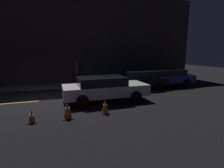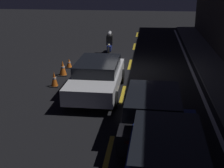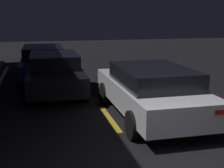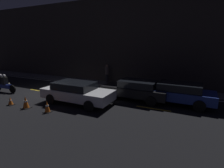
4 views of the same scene
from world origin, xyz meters
name	(u,v)px [view 2 (image 2 of 4)]	position (x,y,z in m)	size (l,w,h in m)	color
ground_plane	(129,70)	(0.00, 0.00, 0.00)	(56.00, 56.00, 0.00)	black
raised_curb	(214,72)	(0.00, 4.24, 0.05)	(28.00, 1.63, 0.11)	#4C4C4F
lane_dash_a	(137,35)	(-10.00, 0.00, 0.00)	(2.00, 0.14, 0.01)	gold
lane_dash_b	(134,46)	(-5.50, 0.00, 0.00)	(2.00, 0.14, 0.01)	gold
lane_dash_c	(130,64)	(-1.00, 0.00, 0.00)	(2.00, 0.14, 0.01)	gold
lane_dash_d	(123,94)	(3.50, 0.00, 0.00)	(2.00, 0.14, 0.01)	gold
lane_dash_e	(108,154)	(8.00, 0.00, 0.00)	(2.00, 0.14, 0.01)	gold
lane_solid_kerb	(192,72)	(0.00, 3.18, 0.00)	(25.20, 0.14, 0.01)	silver
sedan_white	(97,76)	(3.44, -1.04, 0.72)	(4.53, 1.95, 1.32)	silver
van_black	(153,110)	(6.56, 1.17, 0.71)	(4.26, 1.91, 1.32)	black
sedan_blue	(166,156)	(9.06, 1.46, 0.73)	(4.54, 1.94, 1.32)	navy
motorcycle	(110,44)	(-3.16, -1.39, 0.65)	(2.23, 0.40, 1.38)	black
traffic_cone_near	(69,63)	(0.00, -3.11, 0.24)	(0.37, 0.37, 0.49)	black
traffic_cone_mid	(63,68)	(1.31, -3.07, 0.35)	(0.46, 0.46, 0.72)	black
traffic_cone_far	(54,79)	(2.91, -3.01, 0.32)	(0.38, 0.38, 0.65)	black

